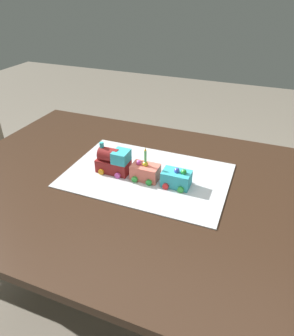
# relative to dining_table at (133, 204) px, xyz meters

# --- Properties ---
(ground_plane) EXTENTS (8.00, 8.00, 0.00)m
(ground_plane) POSITION_rel_dining_table_xyz_m (0.00, 0.00, -0.63)
(ground_plane) COLOR gray
(dining_table) EXTENTS (1.40, 1.00, 0.74)m
(dining_table) POSITION_rel_dining_table_xyz_m (0.00, 0.00, 0.00)
(dining_table) COLOR #382316
(dining_table) RESTS_ON ground
(cake_board) EXTENTS (0.60, 0.40, 0.00)m
(cake_board) POSITION_rel_dining_table_xyz_m (0.04, 0.06, 0.11)
(cake_board) COLOR silver
(cake_board) RESTS_ON dining_table
(cake_locomotive) EXTENTS (0.14, 0.08, 0.12)m
(cake_locomotive) POSITION_rel_dining_table_xyz_m (-0.09, 0.03, 0.16)
(cake_locomotive) COLOR maroon
(cake_locomotive) RESTS_ON cake_board
(cake_car_hopper_coral) EXTENTS (0.10, 0.08, 0.07)m
(cake_car_hopper_coral) POSITION_rel_dining_table_xyz_m (0.04, 0.03, 0.14)
(cake_car_hopper_coral) COLOR #F27260
(cake_car_hopper_coral) RESTS_ON cake_board
(cake_car_flatbed_turquoise) EXTENTS (0.10, 0.08, 0.07)m
(cake_car_flatbed_turquoise) POSITION_rel_dining_table_xyz_m (0.16, 0.03, 0.14)
(cake_car_flatbed_turquoise) COLOR #38B7C6
(cake_car_flatbed_turquoise) RESTS_ON cake_board
(birthday_candle) EXTENTS (0.01, 0.01, 0.06)m
(birthday_candle) POSITION_rel_dining_table_xyz_m (0.04, 0.03, 0.21)
(birthday_candle) COLOR #66D872
(birthday_candle) RESTS_ON cake_car_hopper_coral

